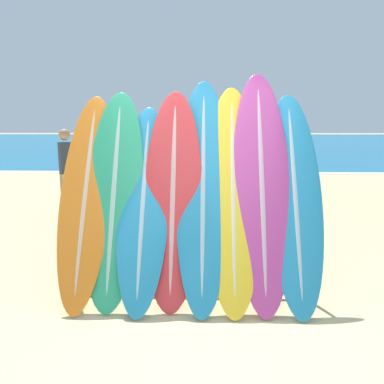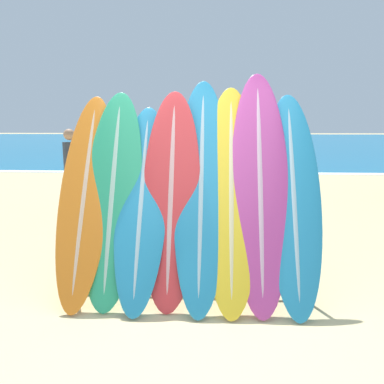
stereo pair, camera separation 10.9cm
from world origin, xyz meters
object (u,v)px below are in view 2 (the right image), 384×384
(surfboard_slot_3, at_px, (171,195))
(surfboard_slot_7, at_px, (293,198))
(person_mid_beach, at_px, (71,167))
(person_far_left, at_px, (257,165))
(surfboard_slot_6, at_px, (260,185))
(surfboard_slot_5, at_px, (231,193))
(surfboard_slot_0, at_px, (85,196))
(surfboard_rack, at_px, (187,250))
(surfboard_slot_4, at_px, (201,188))
(person_near_water, at_px, (128,166))
(surfboard_slot_2, at_px, (142,203))
(surfboard_slot_1, at_px, (113,195))

(surfboard_slot_3, distance_m, surfboard_slot_7, 1.20)
(surfboard_slot_7, bearing_deg, surfboard_slot_3, -179.55)
(person_mid_beach, bearing_deg, person_far_left, 157.27)
(surfboard_slot_7, bearing_deg, surfboard_slot_6, 172.28)
(surfboard_slot_5, xyz_separation_m, surfboard_slot_7, (0.60, -0.02, -0.04))
(surfboard_slot_6, bearing_deg, person_far_left, 84.12)
(surfboard_slot_0, bearing_deg, surfboard_slot_7, 0.32)
(surfboard_rack, height_order, surfboard_slot_0, surfboard_slot_0)
(surfboard_slot_4, height_order, person_near_water, surfboard_slot_4)
(surfboard_slot_3, height_order, surfboard_slot_5, surfboard_slot_5)
(person_far_left, bearing_deg, surfboard_slot_2, -50.07)
(surfboard_slot_4, distance_m, surfboard_slot_5, 0.30)
(surfboard_slot_7, height_order, person_near_water, surfboard_slot_7)
(surfboard_slot_2, distance_m, surfboard_slot_6, 1.18)
(surfboard_slot_1, bearing_deg, person_mid_beach, 117.04)
(surfboard_slot_2, bearing_deg, surfboard_slot_3, 6.02)
(surfboard_slot_6, bearing_deg, surfboard_slot_1, -178.05)
(surfboard_slot_0, bearing_deg, surfboard_slot_6, 1.82)
(surfboard_slot_3, xyz_separation_m, surfboard_slot_6, (0.87, 0.05, 0.10))
(surfboard_slot_5, distance_m, person_far_left, 4.85)
(surfboard_slot_0, height_order, surfboard_slot_7, surfboard_slot_7)
(surfboard_slot_1, height_order, surfboard_slot_4, surfboard_slot_4)
(surfboard_slot_6, bearing_deg, surfboard_slot_7, -7.72)
(person_mid_beach, bearing_deg, surfboard_slot_2, 80.11)
(surfboard_slot_1, relative_size, surfboard_slot_2, 1.08)
(surfboard_slot_3, relative_size, surfboard_slot_7, 1.02)
(surfboard_slot_6, distance_m, person_mid_beach, 4.86)
(surfboard_slot_3, xyz_separation_m, person_far_left, (1.36, 4.81, -0.21))
(person_far_left, bearing_deg, surfboard_slot_0, -56.10)
(surfboard_slot_0, distance_m, surfboard_slot_2, 0.58)
(surfboard_slot_0, relative_size, person_near_water, 1.32)
(surfboard_slot_5, bearing_deg, person_far_left, 80.86)
(person_near_water, xyz_separation_m, person_mid_beach, (-0.94, -0.90, 0.06))
(surfboard_rack, bearing_deg, surfboard_slot_1, 177.26)
(person_near_water, relative_size, person_far_left, 1.01)
(surfboard_rack, height_order, surfboard_slot_1, surfboard_slot_1)
(surfboard_slot_0, height_order, surfboard_slot_4, surfboard_slot_4)
(surfboard_slot_4, distance_m, person_far_left, 4.89)
(surfboard_slot_0, xyz_separation_m, surfboard_slot_6, (1.74, 0.06, 0.12))
(surfboard_slot_2, relative_size, surfboard_slot_6, 0.84)
(surfboard_rack, distance_m, surfboard_slot_6, 0.97)
(surfboard_rack, xyz_separation_m, surfboard_slot_7, (1.04, 0.04, 0.54))
(surfboard_rack, distance_m, person_mid_beach, 4.49)
(surfboard_slot_1, xyz_separation_m, person_near_water, (-0.90, 4.50, -0.20))
(person_mid_beach, distance_m, person_far_left, 3.98)
(person_near_water, relative_size, person_mid_beach, 0.94)
(surfboard_slot_0, bearing_deg, person_mid_beach, 113.34)
(person_mid_beach, bearing_deg, surfboard_slot_4, 87.10)
(surfboard_slot_1, relative_size, surfboard_slot_6, 0.91)
(surfboard_slot_0, relative_size, surfboard_slot_4, 0.93)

